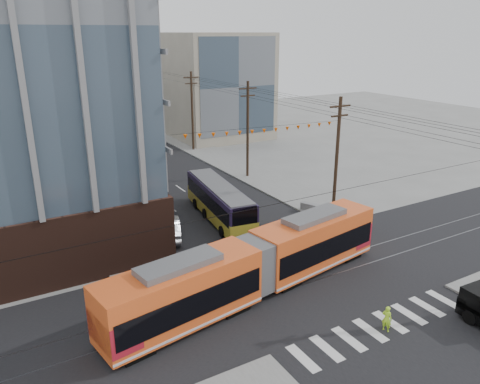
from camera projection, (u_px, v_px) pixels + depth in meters
name	position (u px, v px, depth m)	size (l,w,h in m)	color
ground	(345.00, 302.00, 29.47)	(160.00, 160.00, 0.00)	slate
bg_bldg_ne_near	(216.00, 86.00, 73.70)	(14.00, 14.00, 16.00)	gray
bg_bldg_ne_far	(178.00, 81.00, 91.32)	(16.00, 16.00, 14.00)	#8C99A5
utility_pole_far	(154.00, 99.00, 77.48)	(0.30, 0.30, 11.00)	black
streetcar	(254.00, 266.00, 29.74)	(20.89, 2.94, 4.03)	#F15920
city_bus	(220.00, 202.00, 42.04)	(2.50, 11.55, 3.27)	#231839
parked_car_silver	(169.00, 228.00, 38.48)	(1.77, 5.08, 1.67)	silver
parked_car_white	(153.00, 212.00, 42.16)	(2.07, 5.10, 1.48)	silver
parked_car_grey	(151.00, 203.00, 44.53)	(2.06, 4.47, 1.24)	#5A5A5A
pedestrian	(387.00, 319.00, 26.37)	(0.58, 0.38, 1.58)	#BAFF2B
jersey_barrier	(323.00, 211.00, 43.24)	(0.98, 4.34, 0.87)	gray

